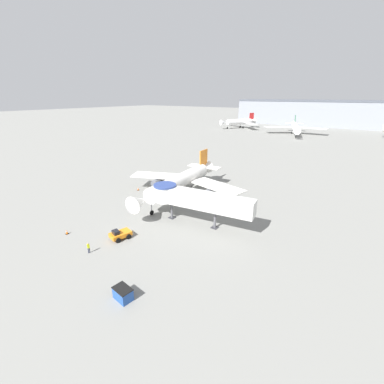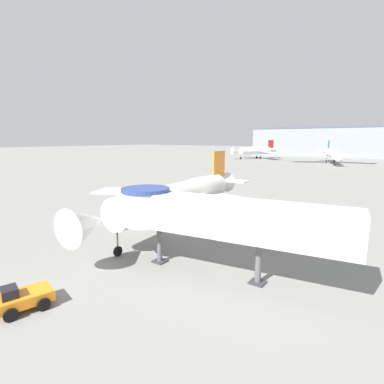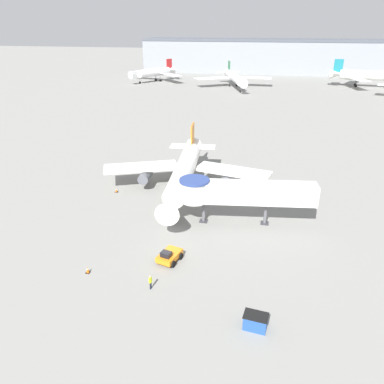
% 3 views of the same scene
% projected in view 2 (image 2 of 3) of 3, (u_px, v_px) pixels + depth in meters
% --- Properties ---
extents(ground_plane, '(800.00, 800.00, 0.00)m').
position_uv_depth(ground_plane, '(178.00, 231.00, 34.16)').
color(ground_plane, gray).
extents(main_airplane, '(28.51, 29.11, 8.70)m').
position_uv_depth(main_airplane, '(181.00, 196.00, 35.62)').
color(main_airplane, white).
rests_on(main_airplane, ground_plane).
extents(jet_bridge, '(18.42, 5.72, 6.35)m').
position_uv_depth(jet_bridge, '(209.00, 215.00, 22.88)').
color(jet_bridge, silver).
rests_on(jet_bridge, ground_plane).
extents(pushback_tug_orange, '(2.85, 3.59, 1.63)m').
position_uv_depth(pushback_tug_orange, '(22.00, 298.00, 18.45)').
color(pushback_tug_orange, orange).
rests_on(pushback_tug_orange, ground_plane).
extents(traffic_cone_starboard_wing, '(0.50, 0.50, 0.82)m').
position_uv_depth(traffic_cone_starboard_wing, '(268.00, 244.00, 29.03)').
color(traffic_cone_starboard_wing, black).
rests_on(traffic_cone_starboard_wing, ground_plane).
extents(traffic_cone_port_wing, '(0.47, 0.47, 0.78)m').
position_uv_depth(traffic_cone_port_wing, '(104.00, 215.00, 40.21)').
color(traffic_cone_port_wing, black).
rests_on(traffic_cone_port_wing, ground_plane).
extents(background_jet_red_tail, '(28.63, 26.39, 9.87)m').
position_uv_depth(background_jet_red_tail, '(256.00, 151.00, 160.33)').
color(background_jet_red_tail, white).
rests_on(background_jet_red_tail, ground_plane).
extents(background_jet_green_tail, '(33.71, 37.09, 9.83)m').
position_uv_depth(background_jet_green_tail, '(331.00, 153.00, 129.99)').
color(background_jet_green_tail, white).
rests_on(background_jet_green_tail, ground_plane).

